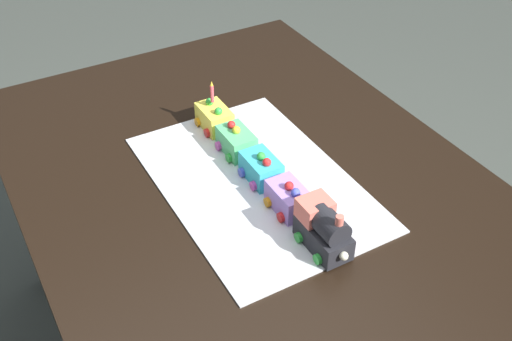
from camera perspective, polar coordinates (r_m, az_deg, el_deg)
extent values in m
cube|color=black|center=(1.41, -0.35, -1.33)|extent=(1.40, 1.00, 0.03)
cube|color=black|center=(2.26, 1.50, 4.07)|extent=(0.07, 0.07, 0.71)
cube|color=black|center=(2.04, -20.31, -3.09)|extent=(0.07, 0.07, 0.71)
cube|color=silver|center=(1.40, 0.00, -1.03)|extent=(0.60, 0.40, 0.00)
cube|color=#232328|center=(1.23, 6.27, -6.15)|extent=(0.12, 0.06, 0.05)
cylinder|color=#232328|center=(1.19, 6.84, -5.09)|extent=(0.07, 0.05, 0.05)
cube|color=#F27260|center=(1.22, 5.51, -3.59)|extent=(0.06, 0.06, 0.04)
cylinder|color=#F27260|center=(1.16, 7.75, -4.80)|extent=(0.02, 0.02, 0.03)
sphere|color=#F4EFCC|center=(1.19, 8.17, -7.89)|extent=(0.02, 0.02, 0.02)
cylinder|color=red|center=(1.24, 8.51, -6.98)|extent=(0.02, 0.01, 0.02)
cylinder|color=orange|center=(1.28, 6.69, -5.09)|extent=(0.02, 0.01, 0.02)
cylinder|color=green|center=(1.21, 5.73, -8.22)|extent=(0.02, 0.01, 0.02)
cylinder|color=green|center=(1.25, 3.96, -6.24)|extent=(0.02, 0.01, 0.02)
cube|color=#AD84E0|center=(1.31, 3.05, -2.59)|extent=(0.10, 0.06, 0.06)
cylinder|color=#4C59D8|center=(1.32, 4.99, -3.31)|extent=(0.02, 0.01, 0.02)
cylinder|color=green|center=(1.35, 3.71, -1.96)|extent=(0.02, 0.01, 0.02)
cylinder|color=red|center=(1.29, 2.31, -4.38)|extent=(0.02, 0.01, 0.02)
cylinder|color=orange|center=(1.32, 1.07, -2.97)|extent=(0.02, 0.01, 0.02)
sphere|color=red|center=(1.29, 3.10, -1.45)|extent=(0.02, 0.02, 0.02)
sphere|color=#4C59D8|center=(1.27, 3.70, -2.08)|extent=(0.02, 0.02, 0.02)
cube|color=#38B7C6|center=(1.39, 0.47, 0.21)|extent=(0.10, 0.06, 0.06)
cylinder|color=#4C59D8|center=(1.39, 2.32, -0.50)|extent=(0.02, 0.01, 0.02)
cylinder|color=yellow|center=(1.43, 1.17, 0.71)|extent=(0.02, 0.01, 0.02)
cylinder|color=#D84CB2|center=(1.36, -0.27, -1.44)|extent=(0.02, 0.01, 0.02)
cylinder|color=#4C59D8|center=(1.40, -1.37, -0.18)|extent=(0.02, 0.01, 0.02)
sphere|color=green|center=(1.36, 0.48, 1.33)|extent=(0.02, 0.02, 0.02)
sphere|color=red|center=(1.35, 1.01, 0.77)|extent=(0.02, 0.02, 0.02)
cube|color=#59CC7A|center=(1.47, -1.82, 2.69)|extent=(0.10, 0.06, 0.06)
cylinder|color=green|center=(1.47, -0.07, 2.02)|extent=(0.02, 0.01, 0.02)
cylinder|color=#4C59D8|center=(1.51, -1.10, 3.10)|extent=(0.02, 0.01, 0.02)
cylinder|color=green|center=(1.45, -2.56, 1.18)|extent=(0.02, 0.01, 0.02)
cylinder|color=#D84CB2|center=(1.49, -3.54, 2.30)|extent=(0.02, 0.01, 0.02)
sphere|color=red|center=(1.47, -2.31, 4.27)|extent=(0.02, 0.02, 0.02)
sphere|color=yellow|center=(1.45, -1.85, 3.78)|extent=(0.02, 0.02, 0.02)
cube|color=#F4E04C|center=(1.56, -3.88, 4.91)|extent=(0.10, 0.06, 0.06)
cylinder|color=orange|center=(1.56, -2.21, 4.27)|extent=(0.02, 0.01, 0.02)
cylinder|color=red|center=(1.60, -3.13, 5.23)|extent=(0.02, 0.01, 0.02)
cylinder|color=red|center=(1.53, -4.60, 3.51)|extent=(0.02, 0.01, 0.02)
cylinder|color=orange|center=(1.57, -5.48, 4.50)|extent=(0.02, 0.01, 0.02)
sphere|color=green|center=(1.52, -3.51, 5.52)|extent=(0.02, 0.02, 0.02)
sphere|color=green|center=(1.56, -4.34, 6.39)|extent=(0.02, 0.02, 0.02)
cylinder|color=#F24C59|center=(1.53, -4.11, 7.14)|extent=(0.01, 0.01, 0.05)
cone|color=yellow|center=(1.51, -4.16, 8.09)|extent=(0.01, 0.01, 0.01)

